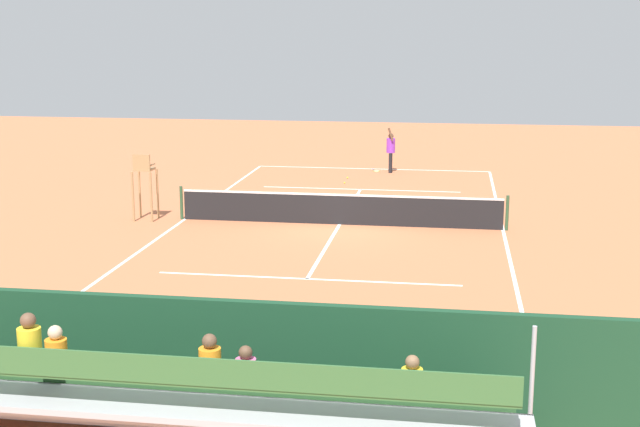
# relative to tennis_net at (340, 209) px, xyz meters

# --- Properties ---
(ground_plane) EXTENTS (60.00, 60.00, 0.00)m
(ground_plane) POSITION_rel_tennis_net_xyz_m (0.00, 0.00, -0.50)
(ground_plane) COLOR #CC7047
(court_line_markings) EXTENTS (10.10, 22.20, 0.01)m
(court_line_markings) POSITION_rel_tennis_net_xyz_m (0.00, -0.04, -0.50)
(court_line_markings) COLOR white
(court_line_markings) RESTS_ON ground
(tennis_net) EXTENTS (10.30, 0.10, 1.07)m
(tennis_net) POSITION_rel_tennis_net_xyz_m (0.00, 0.00, 0.00)
(tennis_net) COLOR black
(tennis_net) RESTS_ON ground
(backdrop_wall) EXTENTS (18.00, 0.16, 2.00)m
(backdrop_wall) POSITION_rel_tennis_net_xyz_m (0.00, 14.00, 0.50)
(backdrop_wall) COLOR #194228
(backdrop_wall) RESTS_ON ground
(bleacher_stand) EXTENTS (9.06, 2.40, 2.48)m
(bleacher_stand) POSITION_rel_tennis_net_xyz_m (0.13, 15.35, 0.43)
(bleacher_stand) COLOR #B2B2B7
(bleacher_stand) RESTS_ON ground
(umpire_chair) EXTENTS (0.67, 0.67, 2.14)m
(umpire_chair) POSITION_rel_tennis_net_xyz_m (6.20, 0.31, 0.81)
(umpire_chair) COLOR #A88456
(umpire_chair) RESTS_ON ground
(courtside_bench) EXTENTS (1.80, 0.40, 0.93)m
(courtside_bench) POSITION_rel_tennis_net_xyz_m (-2.00, 13.27, 0.06)
(courtside_bench) COLOR #33383D
(courtside_bench) RESTS_ON ground
(equipment_bag) EXTENTS (0.90, 0.36, 0.36)m
(equipment_bag) POSITION_rel_tennis_net_xyz_m (0.13, 13.40, -0.32)
(equipment_bag) COLOR #B22D2D
(equipment_bag) RESTS_ON ground
(tennis_player) EXTENTS (0.36, 0.53, 1.93)m
(tennis_player) POSITION_rel_tennis_net_xyz_m (-0.83, -10.17, 0.51)
(tennis_player) COLOR black
(tennis_player) RESTS_ON ground
(tennis_racket) EXTENTS (0.41, 0.58, 0.03)m
(tennis_racket) POSITION_rel_tennis_net_xyz_m (-0.20, -10.36, -0.49)
(tennis_racket) COLOR black
(tennis_racket) RESTS_ON ground
(tennis_ball_near) EXTENTS (0.07, 0.07, 0.07)m
(tennis_ball_near) POSITION_rel_tennis_net_xyz_m (0.76, -7.22, -0.47)
(tennis_ball_near) COLOR #CCDB33
(tennis_ball_near) RESTS_ON ground
(tennis_ball_far) EXTENTS (0.07, 0.07, 0.07)m
(tennis_ball_far) POSITION_rel_tennis_net_xyz_m (0.79, -8.40, -0.47)
(tennis_ball_far) COLOR #CCDB33
(tennis_ball_far) RESTS_ON ground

